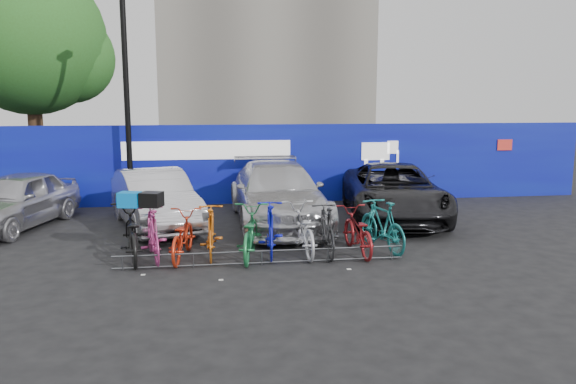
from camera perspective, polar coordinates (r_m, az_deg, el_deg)
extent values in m
plane|color=black|center=(11.49, -2.97, -6.57)|extent=(100.00, 100.00, 0.00)
cube|color=#0B0B98|center=(17.14, -4.81, 2.83)|extent=(22.00, 0.15, 2.40)
cube|color=white|center=(16.97, -8.20, 4.23)|extent=(5.00, 0.02, 0.55)
cube|color=white|center=(17.75, 8.89, 4.11)|extent=(1.20, 0.02, 0.90)
cube|color=red|center=(19.43, 21.16, 4.49)|extent=(0.50, 0.02, 0.35)
cylinder|color=#382314|center=(21.88, -24.21, 5.57)|extent=(0.50, 0.50, 4.00)
sphere|color=#295B1C|center=(21.94, -24.79, 13.93)|extent=(5.20, 5.20, 5.20)
sphere|color=#295B1C|center=(21.89, -21.37, 12.58)|extent=(3.20, 3.20, 3.20)
cylinder|color=black|center=(16.55, -16.03, 8.51)|extent=(0.16, 0.16, 6.00)
cylinder|color=#595B60|center=(10.84, -2.70, -6.02)|extent=(5.60, 0.03, 0.03)
cylinder|color=#595B60|center=(10.90, -2.69, -7.18)|extent=(5.60, 0.03, 0.03)
cylinder|color=#595B60|center=(10.96, -16.46, -7.00)|extent=(0.03, 0.03, 0.28)
cylinder|color=#595B60|center=(10.84, -9.60, -6.91)|extent=(0.03, 0.03, 0.28)
cylinder|color=#595B60|center=(10.88, -2.69, -6.73)|extent=(0.03, 0.03, 0.28)
cylinder|color=#595B60|center=(11.07, 4.07, -6.46)|extent=(0.03, 0.03, 0.28)
cylinder|color=#595B60|center=(11.41, 10.50, -6.11)|extent=(0.03, 0.03, 0.28)
imported|color=#AEADB3|center=(15.37, -26.03, -0.76)|extent=(2.69, 4.39, 1.40)
imported|color=#BAB9BE|center=(14.30, -13.38, -0.70)|extent=(2.72, 4.56, 1.42)
imported|color=silver|center=(14.34, -1.08, -0.16)|extent=(2.30, 5.38, 1.55)
imported|color=black|center=(15.21, 10.67, 0.04)|extent=(3.20, 5.51, 1.44)
imported|color=black|center=(11.56, -15.64, -4.07)|extent=(1.07, 2.14, 1.07)
imported|color=#C23A82|center=(11.45, -13.57, -4.11)|extent=(0.85, 1.85, 1.07)
imported|color=red|center=(11.40, -10.73, -4.38)|extent=(0.91, 1.89, 0.95)
imported|color=#CF6214|center=(11.46, -7.82, -3.99)|extent=(0.54, 1.75, 1.04)
imported|color=#1F763D|center=(11.30, -3.96, -4.17)|extent=(1.00, 2.04, 1.03)
imported|color=#0F14B8|center=(11.48, -1.81, -3.75)|extent=(0.66, 1.86, 1.09)
imported|color=#B1B3B9|center=(11.58, 1.46, -3.82)|extent=(0.76, 1.97, 1.02)
imported|color=black|center=(11.52, 3.91, -3.87)|extent=(0.54, 1.74, 1.04)
imported|color=maroon|center=(11.67, 7.03, -3.97)|extent=(0.71, 1.83, 0.95)
imported|color=#1C7B7A|center=(11.96, 9.54, -3.36)|extent=(0.90, 1.88, 1.09)
cube|color=#046FCE|center=(11.42, -15.79, -0.74)|extent=(0.47, 0.40, 0.29)
cube|color=black|center=(11.31, -13.70, -0.75)|extent=(0.48, 0.46, 0.29)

